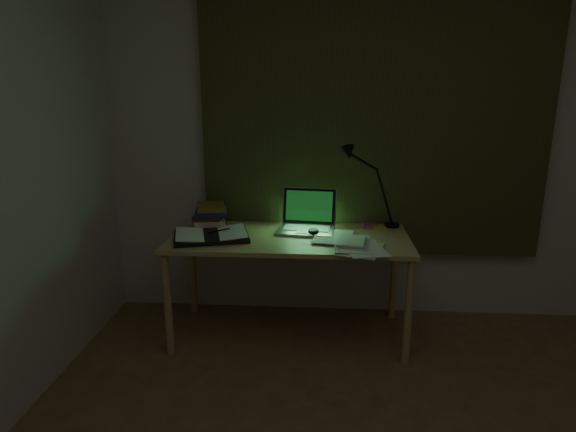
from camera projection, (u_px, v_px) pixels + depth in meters
name	position (u px, v px, depth m)	size (l,w,h in m)	color
wall_back	(373.00, 133.00, 3.11)	(3.50, 0.00, 2.50)	beige
curtain	(375.00, 101.00, 3.02)	(2.20, 0.06, 2.00)	#31341A
desk	(289.00, 287.00, 3.00)	(1.45, 0.63, 0.66)	tan
laptop	(306.00, 212.00, 2.97)	(0.35, 0.39, 0.25)	#BBBBC0
open_textbook	(211.00, 235.00, 2.88)	(0.43, 0.31, 0.04)	white
book_stack	(210.00, 215.00, 3.11)	(0.19, 0.23, 0.15)	white
loose_papers	(342.00, 241.00, 2.79)	(0.34, 0.36, 0.02)	silver
mouse	(313.00, 232.00, 2.94)	(0.07, 0.11, 0.04)	black
sticky_yellow	(380.00, 228.00, 3.07)	(0.07, 0.07, 0.02)	gold
sticky_pink	(370.00, 225.00, 3.11)	(0.08, 0.08, 0.02)	#C74D6F
desk_lamp	(394.00, 188.00, 3.05)	(0.34, 0.27, 0.52)	black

